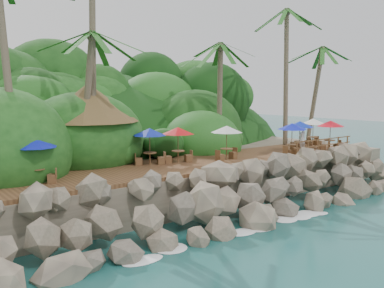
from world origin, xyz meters
TOP-DOWN VIEW (x-y plane):
  - ground at (0.00, 0.00)m, footprint 140.00×140.00m
  - land_base at (0.00, 16.00)m, footprint 32.00×25.20m
  - jungle_hill at (0.00, 23.50)m, footprint 44.80×28.00m
  - seawall at (0.00, 2.00)m, footprint 29.00×4.00m
  - terrace at (0.00, 6.00)m, footprint 26.00×5.00m
  - jungle_foliage at (0.00, 15.00)m, footprint 44.00×16.00m
  - foam_line at (0.00, 0.30)m, footprint 25.20×0.80m
  - palms at (2.00, 8.79)m, footprint 30.78×6.84m
  - palapa at (-4.74, 9.52)m, footprint 5.67×5.67m
  - dining_clusters at (2.08, 5.83)m, footprint 24.05×4.50m
  - railing at (9.23, 3.65)m, footprint 6.10×0.10m
  - waiter at (8.86, 5.13)m, footprint 0.63×0.42m

SIDE VIEW (x-z plane):
  - ground at x=0.00m, z-range 0.00..0.00m
  - jungle_hill at x=0.00m, z-range -7.70..7.70m
  - jungle_foliage at x=0.00m, z-range -6.00..6.00m
  - foam_line at x=0.00m, z-range 0.00..0.06m
  - land_base at x=0.00m, z-range 0.00..2.10m
  - seawall at x=0.00m, z-range 0.00..2.30m
  - terrace at x=0.00m, z-range 2.10..2.30m
  - railing at x=9.23m, z-range 2.41..3.41m
  - waiter at x=8.86m, z-range 2.30..4.00m
  - dining_clusters at x=2.08m, z-range 2.98..5.06m
  - palapa at x=-4.74m, z-range 3.49..8.09m
  - palms at x=2.00m, z-range 4.98..17.70m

